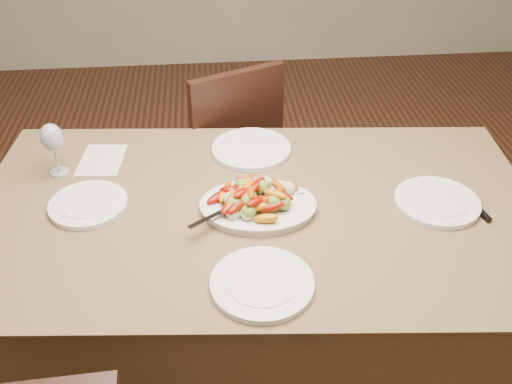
{
  "coord_description": "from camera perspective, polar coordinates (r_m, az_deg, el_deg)",
  "views": [
    {
      "loc": [
        -0.34,
        -1.44,
        1.88
      ],
      "look_at": [
        -0.21,
        0.02,
        0.82
      ],
      "focal_mm": 40.0,
      "sensor_mm": 36.0,
      "label": 1
    }
  ],
  "objects": [
    {
      "name": "plate_left",
      "position": [
        1.92,
        -16.42,
        -1.22
      ],
      "size": [
        0.25,
        0.25,
        0.02
      ],
      "primitive_type": "cylinder",
      "color": "white",
      "rests_on": "dining_table"
    },
    {
      "name": "serving_spoon",
      "position": [
        1.77,
        -1.87,
        -1.35
      ],
      "size": [
        0.23,
        0.25,
        0.03
      ],
      "primitive_type": null,
      "rotation": [
        0.0,
        0.0,
        -0.86
      ],
      "color": "#9EA0A8",
      "rests_on": "serving_platter"
    },
    {
      "name": "wine_glass",
      "position": [
        2.07,
        -19.54,
        4.18
      ],
      "size": [
        0.08,
        0.08,
        0.2
      ],
      "primitive_type": null,
      "color": "#8C99A5",
      "rests_on": "dining_table"
    },
    {
      "name": "dining_table",
      "position": [
        2.1,
        0.0,
        -9.82
      ],
      "size": [
        1.92,
        1.19,
        0.76
      ],
      "primitive_type": "cube",
      "rotation": [
        0.0,
        0.0,
        -0.08
      ],
      "color": "brown",
      "rests_on": "ground"
    },
    {
      "name": "chair_far",
      "position": [
        2.67,
        -3.64,
        3.99
      ],
      "size": [
        0.55,
        0.55,
        0.95
      ],
      "primitive_type": null,
      "rotation": [
        0.0,
        0.0,
        3.56
      ],
      "color": "black",
      "rests_on": "ground"
    },
    {
      "name": "plate_far",
      "position": [
        2.12,
        -0.48,
        4.3
      ],
      "size": [
        0.29,
        0.29,
        0.02
      ],
      "primitive_type": "cylinder",
      "color": "white",
      "rests_on": "dining_table"
    },
    {
      "name": "roasted_vegetables",
      "position": [
        1.79,
        0.21,
        -0.11
      ],
      "size": [
        0.31,
        0.22,
        0.09
      ],
      "primitive_type": null,
      "rotation": [
        0.0,
        0.0,
        -0.08
      ],
      "color": "#760E02",
      "rests_on": "serving_platter"
    },
    {
      "name": "floor",
      "position": [
        2.39,
        5.2,
        -16.21
      ],
      "size": [
        6.0,
        6.0,
        0.0
      ],
      "primitive_type": "plane",
      "color": "#3C2012",
      "rests_on": "ground"
    },
    {
      "name": "plate_near",
      "position": [
        1.57,
        0.61,
        -9.15
      ],
      "size": [
        0.29,
        0.29,
        0.02
      ],
      "primitive_type": "cylinder",
      "color": "white",
      "rests_on": "dining_table"
    },
    {
      "name": "table_knife",
      "position": [
        1.98,
        21.16,
        -1.2
      ],
      "size": [
        0.05,
        0.2,
        0.01
      ],
      "primitive_type": null,
      "rotation": [
        0.0,
        0.0,
        0.19
      ],
      "color": "#9EA0A8",
      "rests_on": "dining_table"
    },
    {
      "name": "plate_right",
      "position": [
        1.94,
        17.65,
        -0.97
      ],
      "size": [
        0.27,
        0.27,
        0.02
      ],
      "primitive_type": "cylinder",
      "color": "white",
      "rests_on": "dining_table"
    },
    {
      "name": "serving_platter",
      "position": [
        1.82,
        0.21,
        -1.56
      ],
      "size": [
        0.38,
        0.3,
        0.02
      ],
      "primitive_type": "ellipsoid",
      "rotation": [
        0.0,
        0.0,
        -0.08
      ],
      "color": "white",
      "rests_on": "dining_table"
    },
    {
      "name": "menu_card",
      "position": [
        2.15,
        -15.17,
        3.12
      ],
      "size": [
        0.17,
        0.22,
        0.0
      ],
      "primitive_type": "cube",
      "rotation": [
        0.0,
        0.0,
        -0.1
      ],
      "color": "silver",
      "rests_on": "dining_table"
    }
  ]
}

